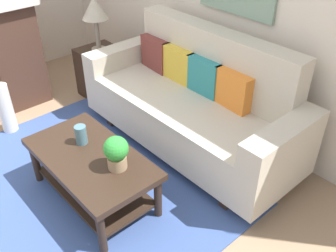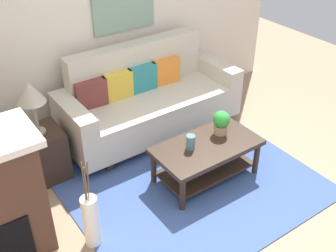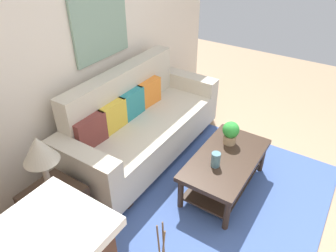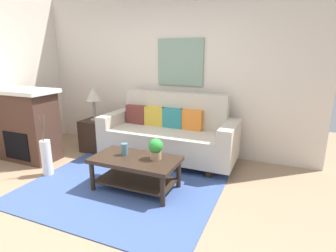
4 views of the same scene
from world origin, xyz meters
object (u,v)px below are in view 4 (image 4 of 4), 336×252
(couch, at_px, (169,135))
(tabletop_vase, at_px, (125,149))
(throw_pillow_maroon, at_px, (136,114))
(coffee_table, at_px, (136,166))
(floor_vase, at_px, (47,158))
(framed_painting, at_px, (180,62))
(potted_plant_tabletop, at_px, (156,148))
(throw_pillow_teal, at_px, (172,118))
(table_lamp, at_px, (93,96))
(fireplace, at_px, (28,125))
(throw_pillow_mustard, at_px, (154,116))
(side_table, at_px, (96,135))
(throw_pillow_orange, at_px, (192,120))

(couch, height_order, tabletop_vase, couch)
(throw_pillow_maroon, relative_size, coffee_table, 0.33)
(floor_vase, xyz_separation_m, framed_painting, (1.38, 1.69, 1.29))
(potted_plant_tabletop, bearing_deg, framed_painting, 99.56)
(coffee_table, bearing_deg, throw_pillow_teal, 90.08)
(potted_plant_tabletop, height_order, table_lamp, table_lamp)
(fireplace, xyz_separation_m, framed_painting, (2.11, 1.33, 0.97))
(fireplace, bearing_deg, potted_plant_tabletop, -3.78)
(throw_pillow_mustard, distance_m, side_table, 1.14)
(couch, bearing_deg, throw_pillow_maroon, 169.28)
(throw_pillow_teal, bearing_deg, floor_vase, -135.52)
(potted_plant_tabletop, bearing_deg, fireplace, 176.22)
(throw_pillow_maroon, xyz_separation_m, floor_vase, (-0.71, -1.35, -0.42))
(throw_pillow_teal, relative_size, tabletop_vase, 2.33)
(throw_pillow_maroon, relative_size, fireplace, 0.31)
(throw_pillow_orange, distance_m, side_table, 1.77)
(throw_pillow_maroon, bearing_deg, table_lamp, -162.41)
(coffee_table, bearing_deg, throw_pillow_mustard, 105.29)
(couch, bearing_deg, throw_pillow_teal, 90.00)
(couch, bearing_deg, throw_pillow_orange, 20.73)
(coffee_table, bearing_deg, framed_painting, 90.06)
(throw_pillow_orange, height_order, floor_vase, throw_pillow_orange)
(floor_vase, bearing_deg, table_lamp, 89.97)
(side_table, bearing_deg, framed_painting, 22.35)
(tabletop_vase, bearing_deg, framed_painting, 83.33)
(throw_pillow_mustard, xyz_separation_m, side_table, (-1.04, -0.23, -0.40))
(table_lamp, bearing_deg, couch, 4.12)
(couch, height_order, framed_painting, framed_painting)
(throw_pillow_mustard, relative_size, coffee_table, 0.33)
(throw_pillow_maroon, distance_m, framed_painting, 1.15)
(couch, xyz_separation_m, throw_pillow_orange, (0.33, 0.13, 0.25))
(throw_pillow_mustard, height_order, coffee_table, throw_pillow_mustard)
(framed_painting, bearing_deg, coffee_table, -89.94)
(couch, height_order, throw_pillow_teal, couch)
(side_table, distance_m, floor_vase, 1.13)
(coffee_table, xyz_separation_m, side_table, (-1.38, 1.00, -0.03))
(couch, relative_size, potted_plant_tabletop, 8.23)
(throw_pillow_maroon, distance_m, potted_plant_tabletop, 1.47)
(throw_pillow_teal, distance_m, throw_pillow_orange, 0.33)
(throw_pillow_orange, relative_size, framed_painting, 0.45)
(framed_painting, bearing_deg, tabletop_vase, -96.67)
(throw_pillow_teal, relative_size, fireplace, 0.31)
(potted_plant_tabletop, distance_m, side_table, 1.89)
(throw_pillow_teal, bearing_deg, throw_pillow_orange, 0.00)
(throw_pillow_maroon, bearing_deg, throw_pillow_mustard, 0.00)
(couch, distance_m, tabletop_vase, 1.08)
(couch, xyz_separation_m, floor_vase, (-1.38, -1.23, -0.17))
(couch, bearing_deg, tabletop_vase, -99.57)
(potted_plant_tabletop, bearing_deg, side_table, 150.47)
(throw_pillow_teal, distance_m, table_lamp, 1.43)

